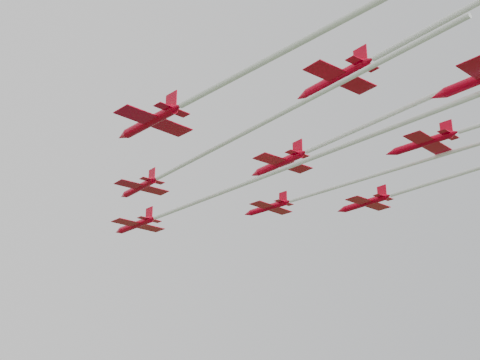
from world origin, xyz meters
name	(u,v)px	position (x,y,z in m)	size (l,w,h in m)	color
jet_lead	(207,198)	(-2.94, 10.33, 55.06)	(23.60, 67.37, 2.75)	red
jet_row2_left	(205,153)	(-9.95, -5.59, 54.85)	(16.64, 57.80, 2.34)	red
jet_row2_right	(335,187)	(14.96, 2.74, 57.03)	(20.97, 52.21, 2.42)	red
jet_row3_left	(212,89)	(-14.52, -18.50, 56.53)	(19.19, 49.47, 2.88)	red
jet_row3_mid	(346,134)	(6.52, -12.81, 57.78)	(16.02, 53.67, 2.73)	red
jet_row3_right	(423,185)	(24.57, -5.85, 56.02)	(15.95, 46.77, 2.50)	red
jet_row4_left	(435,25)	(0.41, -36.86, 57.73)	(15.70, 53.32, 2.64)	red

